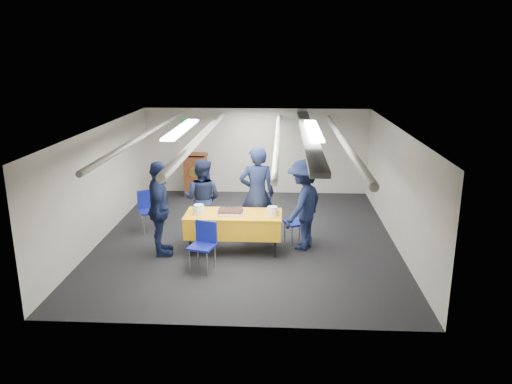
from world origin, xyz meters
The scene contains 14 objects.
ground centered at (0.00, 0.00, 0.00)m, with size 7.00×7.00×0.00m, color black.
room_shell centered at (0.09, 0.41, 1.81)m, with size 6.00×7.00×2.30m.
serving_table centered at (-0.21, -0.74, 0.56)m, with size 1.84×0.81×0.77m.
sheet_cake centered at (-0.27, -0.76, 0.81)m, with size 0.48×0.37×0.09m.
plate_stack_left centered at (-0.87, -0.79, 0.85)m, with size 0.23×0.23×0.18m.
plate_stack_right centered at (0.53, -0.79, 0.85)m, with size 0.23×0.23×0.16m.
podium centered at (-1.60, 3.05, 0.61)m, with size 0.62×0.53×1.25m.
chair_near centered at (-0.66, -1.58, 0.53)m, with size 0.52×0.52×0.87m.
chair_right centered at (1.07, -0.23, 0.53)m, with size 0.56×0.56×0.87m.
chair_left centered at (-2.17, 0.36, 0.53)m, with size 0.57×0.57×0.87m.
sailor_a centered at (0.20, -0.11, 0.98)m, with size 0.72×0.47×1.97m, color black.
sailor_b centered at (-0.93, -0.03, 0.84)m, with size 0.81×0.63×1.67m, color black.
sailor_c centered at (-1.59, -0.97, 0.91)m, with size 1.07×0.44×1.82m, color black.
sailor_d centered at (1.13, -0.49, 0.89)m, with size 1.15×0.66×1.78m, color black.
Camera 1 is at (0.70, -9.76, 3.76)m, focal length 35.00 mm.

